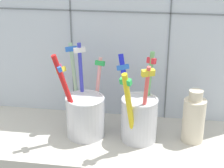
# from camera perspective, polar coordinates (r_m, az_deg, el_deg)

# --- Properties ---
(counter_slab) EXTENTS (0.64, 0.22, 0.02)m
(counter_slab) POSITION_cam_1_polar(r_m,az_deg,el_deg) (0.77, -0.07, -9.15)
(counter_slab) COLOR #BCB7AD
(counter_slab) RESTS_ON ground
(tile_wall_back) EXTENTS (0.64, 0.02, 0.45)m
(tile_wall_back) POSITION_cam_1_polar(r_m,az_deg,el_deg) (0.79, 1.27, 8.86)
(tile_wall_back) COLOR silver
(tile_wall_back) RESTS_ON ground
(toothbrush_cup_left) EXTENTS (0.10, 0.12, 0.19)m
(toothbrush_cup_left) POSITION_cam_1_polar(r_m,az_deg,el_deg) (0.75, -4.36, -4.53)
(toothbrush_cup_left) COLOR silver
(toothbrush_cup_left) RESTS_ON counter_slab
(toothbrush_cup_right) EXTENTS (0.09, 0.12, 0.18)m
(toothbrush_cup_right) POSITION_cam_1_polar(r_m,az_deg,el_deg) (0.73, 4.24, -5.05)
(toothbrush_cup_right) COLOR silver
(toothbrush_cup_right) RESTS_ON counter_slab
(ceramic_vase) EXTENTS (0.04, 0.04, 0.11)m
(ceramic_vase) POSITION_cam_1_polar(r_m,az_deg,el_deg) (0.75, 12.76, -5.34)
(ceramic_vase) COLOR beige
(ceramic_vase) RESTS_ON counter_slab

